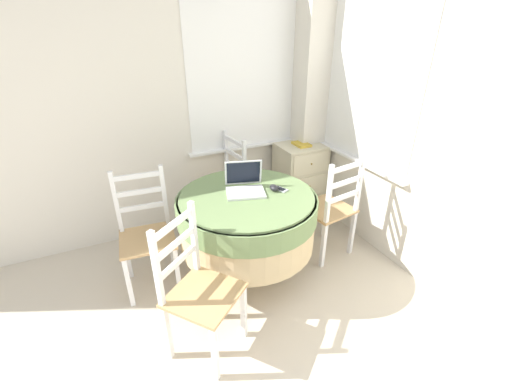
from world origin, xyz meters
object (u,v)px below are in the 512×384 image
at_px(round_dining_table, 247,216).
at_px(dining_chair_camera_near, 198,291).
at_px(cell_phone, 280,189).
at_px(book_on_cabinet, 301,144).
at_px(dining_chair_near_right_window, 330,209).
at_px(dining_chair_left_flank, 147,235).
at_px(computer_mouse, 274,188).
at_px(dining_chair_near_back_window, 225,187).
at_px(corner_cabinet, 299,178).
at_px(laptop, 245,185).

xyz_separation_m(round_dining_table, dining_chair_camera_near, (-0.57, -0.52, -0.10)).
bearing_deg(cell_phone, book_on_cabinet, 48.42).
bearing_deg(dining_chair_near_right_window, dining_chair_left_flank, 169.24).
bearing_deg(round_dining_table, dining_chair_near_right_window, -3.50).
bearing_deg(cell_phone, computer_mouse, 172.29).
relative_size(dining_chair_near_back_window, dining_chair_camera_near, 1.00).
xyz_separation_m(computer_mouse, dining_chair_camera_near, (-0.79, -0.50, -0.32)).
height_order(cell_phone, dining_chair_near_back_window, dining_chair_near_back_window).
xyz_separation_m(cell_phone, book_on_cabinet, (0.68, 0.77, 0.03)).
bearing_deg(corner_cabinet, round_dining_table, -141.88).
height_order(round_dining_table, book_on_cabinet, book_on_cabinet).
bearing_deg(dining_chair_camera_near, laptop, 45.27).
distance_m(dining_chair_camera_near, corner_cabinet, 2.00).
relative_size(dining_chair_left_flank, corner_cabinet, 1.24).
bearing_deg(book_on_cabinet, computer_mouse, -133.94).
bearing_deg(dining_chair_near_right_window, cell_phone, 178.00).
xyz_separation_m(dining_chair_near_right_window, corner_cabinet, (0.19, 0.81, -0.07)).
bearing_deg(dining_chair_left_flank, laptop, -12.92).
bearing_deg(dining_chair_near_back_window, dining_chair_camera_near, -117.32).
bearing_deg(dining_chair_near_back_window, book_on_cabinet, -2.77).
relative_size(dining_chair_near_back_window, book_on_cabinet, 5.02).
height_order(dining_chair_left_flank, book_on_cabinet, dining_chair_left_flank).
xyz_separation_m(dining_chair_near_back_window, dining_chair_left_flank, (-0.85, -0.54, 0.00)).
xyz_separation_m(round_dining_table, dining_chair_near_back_window, (0.10, 0.78, -0.10)).
height_order(computer_mouse, cell_phone, computer_mouse).
bearing_deg(dining_chair_camera_near, corner_cabinet, 39.79).
xyz_separation_m(dining_chair_camera_near, book_on_cabinet, (1.52, 1.26, 0.33)).
height_order(round_dining_table, corner_cabinet, corner_cabinet).
bearing_deg(laptop, book_on_cabinet, 35.43).
bearing_deg(computer_mouse, round_dining_table, 174.08).
relative_size(round_dining_table, dining_chair_near_right_window, 1.13).
distance_m(dining_chair_camera_near, dining_chair_left_flank, 0.78).
distance_m(cell_phone, dining_chair_camera_near, 1.02).
bearing_deg(dining_chair_near_back_window, corner_cabinet, -1.07).
xyz_separation_m(computer_mouse, dining_chair_left_flank, (-0.97, 0.26, -0.32)).
distance_m(computer_mouse, cell_phone, 0.06).
bearing_deg(dining_chair_near_back_window, cell_phone, -78.01).
xyz_separation_m(dining_chair_near_right_window, book_on_cabinet, (0.17, 0.78, 0.33)).
xyz_separation_m(dining_chair_near_back_window, book_on_cabinet, (0.85, -0.04, 0.33)).
height_order(computer_mouse, dining_chair_near_back_window, dining_chair_near_back_window).
height_order(laptop, dining_chair_left_flank, laptop).
relative_size(round_dining_table, book_on_cabinet, 5.66).
bearing_deg(laptop, dining_chair_near_back_window, 82.93).
distance_m(computer_mouse, corner_cabinet, 1.15).
bearing_deg(dining_chair_left_flank, dining_chair_camera_near, -76.93).
distance_m(dining_chair_near_back_window, dining_chair_left_flank, 1.00).
relative_size(computer_mouse, dining_chair_camera_near, 0.10).
height_order(cell_phone, book_on_cabinet, book_on_cabinet).
height_order(dining_chair_near_right_window, corner_cabinet, dining_chair_near_right_window).
height_order(round_dining_table, laptop, laptop).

